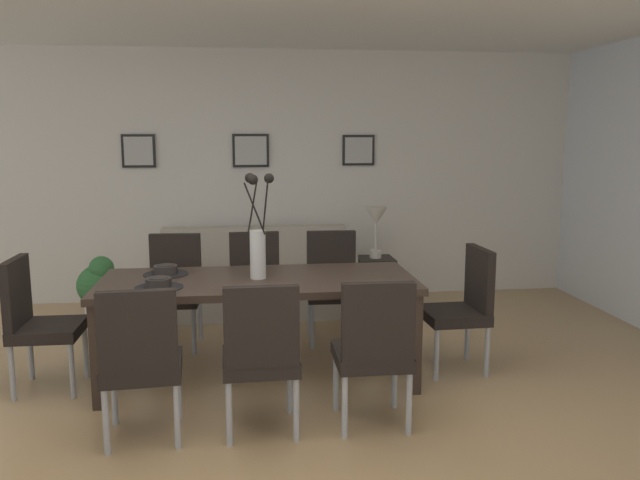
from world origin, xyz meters
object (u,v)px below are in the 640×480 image
at_px(bowl_near_left, 159,282).
at_px(dining_table, 258,288).
at_px(dining_chair_near_right, 174,285).
at_px(table_lamp, 376,221).
at_px(dining_chair_far_right, 256,282).
at_px(dining_chair_head_east, 464,303).
at_px(side_table, 375,283).
at_px(potted_plant, 98,288).
at_px(dining_chair_head_west, 36,317).
at_px(centerpiece_vase, 258,239).
at_px(dining_chair_near_left, 141,357).
at_px(dining_chair_mid_left, 374,346).
at_px(framed_picture_center, 251,151).
at_px(dining_chair_mid_right, 332,280).
at_px(dining_chair_far_left, 261,351).
at_px(sofa, 256,282).
at_px(framed_picture_right, 358,150).
at_px(bowl_near_right, 166,269).
at_px(framed_picture_left, 139,151).

bearing_deg(bowl_near_left, dining_table, 17.31).
xyz_separation_m(dining_chair_near_right, table_lamp, (1.88, 0.90, 0.38)).
distance_m(dining_chair_far_right, dining_chair_head_east, 1.74).
height_order(side_table, potted_plant, potted_plant).
xyz_separation_m(dining_chair_head_west, centerpiece_vase, (1.52, 0.01, 0.51)).
bearing_deg(bowl_near_left, table_lamp, 46.18).
bearing_deg(dining_chair_near_left, dining_table, 52.58).
bearing_deg(dining_chair_head_east, dining_chair_mid_left, -134.38).
xyz_separation_m(dining_chair_head_east, table_lamp, (-0.30, 1.74, 0.38)).
relative_size(dining_chair_near_left, framed_picture_center, 2.45).
distance_m(dining_chair_mid_right, potted_plant, 2.12).
bearing_deg(dining_chair_near_right, table_lamp, 25.46).
distance_m(dining_chair_near_right, side_table, 2.10).
distance_m(dining_chair_far_left, sofa, 2.73).
distance_m(dining_chair_head_east, table_lamp, 1.80).
height_order(dining_chair_far_right, potted_plant, dining_chair_far_right).
xyz_separation_m(dining_chair_mid_right, dining_chair_head_west, (-2.16, -0.86, 0.00)).
height_order(dining_chair_mid_right, framed_picture_center, framed_picture_center).
relative_size(side_table, table_lamp, 1.02).
relative_size(centerpiece_vase, framed_picture_right, 2.16).
relative_size(dining_table, sofa, 1.17).
bearing_deg(dining_chair_near_right, centerpiece_vase, -51.45).
bearing_deg(bowl_near_left, dining_chair_far_left, -46.07).
xyz_separation_m(centerpiece_vase, potted_plant, (-1.40, 1.38, -0.65)).
bearing_deg(dining_chair_mid_right, bowl_near_right, -153.80).
distance_m(bowl_near_right, framed_picture_right, 2.88).
bearing_deg(potted_plant, dining_chair_mid_left, -47.68).
height_order(dining_table, centerpiece_vase, centerpiece_vase).
bearing_deg(centerpiece_vase, dining_chair_near_right, 128.55).
xyz_separation_m(dining_chair_mid_left, side_table, (0.56, 2.61, -0.25)).
height_order(dining_chair_near_right, bowl_near_left, dining_chair_near_right).
height_order(dining_chair_far_right, framed_picture_right, framed_picture_right).
bearing_deg(dining_chair_near_left, dining_chair_mid_right, 52.61).
relative_size(dining_chair_mid_right, framed_picture_center, 2.45).
height_order(dining_chair_far_right, dining_chair_mid_right, same).
height_order(centerpiece_vase, framed_picture_left, framed_picture_left).
distance_m(dining_chair_mid_left, framed_picture_right, 3.40).
relative_size(dining_chair_mid_right, framed_picture_left, 2.73).
height_order(framed_picture_center, framed_picture_right, framed_picture_center).
height_order(dining_chair_near_left, potted_plant, dining_chair_near_left).
height_order(centerpiece_vase, bowl_near_left, centerpiece_vase).
relative_size(dining_chair_near_left, bowl_near_left, 5.41).
height_order(sofa, framed_picture_left, framed_picture_left).
relative_size(dining_chair_far_right, table_lamp, 1.80).
bearing_deg(sofa, table_lamp, -4.64).
bearing_deg(dining_chair_far_right, dining_chair_head_west, -150.05).
relative_size(dining_chair_near_right, framed_picture_center, 2.45).
bearing_deg(dining_chair_head_west, framed_picture_center, 56.95).
relative_size(dining_chair_mid_right, side_table, 1.77).
height_order(table_lamp, framed_picture_right, framed_picture_right).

